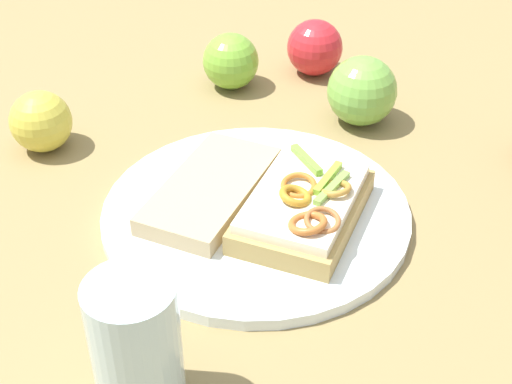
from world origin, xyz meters
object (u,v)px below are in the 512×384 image
at_px(apple_5, 231,61).
at_px(plate, 256,213).
at_px(bread_slice_side, 211,190).
at_px(apple_1, 41,121).
at_px(apple_2, 315,48).
at_px(drinking_glass, 136,348).
at_px(apple_3, 362,91).
at_px(sandwich, 304,206).

bearing_deg(apple_5, plate, -135.82).
height_order(bread_slice_side, apple_1, apple_1).
height_order(apple_1, apple_2, apple_2).
bearing_deg(plate, bread_slice_side, 105.46).
distance_m(plate, drinking_glass, 0.24).
distance_m(plate, apple_1, 0.27).
bearing_deg(apple_3, sandwich, -163.27).
distance_m(apple_1, apple_2, 0.37).
xyz_separation_m(sandwich, apple_1, (-0.06, 0.32, 0.01)).
bearing_deg(apple_5, drinking_glass, -148.51).
distance_m(apple_2, drinking_glass, 0.56).
xyz_separation_m(sandwich, drinking_glass, (-0.24, -0.02, 0.03)).
height_order(plate, apple_2, apple_2).
bearing_deg(sandwich, drinking_glass, -10.69).
bearing_deg(drinking_glass, apple_3, 10.48).
bearing_deg(drinking_glass, plate, 16.65).
relative_size(apple_1, apple_3, 0.84).
height_order(plate, apple_5, apple_5).
bearing_deg(apple_1, drinking_glass, -118.69).
bearing_deg(apple_5, apple_2, -33.27).
bearing_deg(apple_2, apple_3, -122.08).
height_order(plate, bread_slice_side, bread_slice_side).
bearing_deg(apple_3, apple_5, 98.11).
relative_size(apple_1, apple_5, 0.97).
bearing_deg(apple_2, plate, -156.32).
bearing_deg(drinking_glass, bread_slice_side, 28.19).
bearing_deg(bread_slice_side, drinking_glass, 14.51).
height_order(sandwich, apple_2, apple_2).
relative_size(apple_1, apple_2, 0.94).
bearing_deg(sandwich, plate, -90.73).
bearing_deg(apple_2, sandwich, -147.88).
relative_size(plate, sandwich, 1.75).
bearing_deg(apple_1, apple_2, -22.26).
height_order(bread_slice_side, apple_2, apple_2).
relative_size(plate, bread_slice_side, 1.80).
bearing_deg(apple_3, apple_1, 136.62).
relative_size(sandwich, apple_3, 2.12).
height_order(apple_1, apple_5, apple_5).
bearing_deg(apple_2, bread_slice_side, -165.01).
relative_size(apple_3, apple_5, 1.15).
height_order(bread_slice_side, drinking_glass, drinking_glass).
distance_m(bread_slice_side, apple_5, 0.26).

